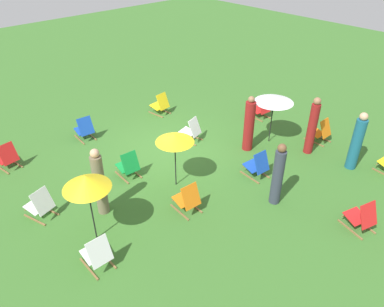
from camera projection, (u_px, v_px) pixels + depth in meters
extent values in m
plane|color=#386B28|center=(167.00, 152.00, 11.93)|extent=(40.00, 40.00, 0.00)
cube|color=olive|center=(193.00, 137.00, 12.72)|extent=(0.23, 0.74, 0.04)
cube|color=olive|center=(186.00, 142.00, 12.40)|extent=(0.23, 0.74, 0.04)
cube|color=white|center=(187.00, 132.00, 12.47)|extent=(0.57, 0.54, 0.13)
cube|color=white|center=(195.00, 127.00, 12.18)|extent=(0.53, 0.36, 0.57)
cylinder|color=olive|center=(182.00, 132.00, 12.60)|extent=(0.43, 0.14, 0.03)
cube|color=olive|center=(91.00, 136.00, 12.78)|extent=(0.09, 0.76, 0.04)
cube|color=olive|center=(79.00, 140.00, 12.55)|extent=(0.09, 0.76, 0.04)
cube|color=#1947B7|center=(83.00, 130.00, 12.59)|extent=(0.51, 0.47, 0.13)
cube|color=#1947B7|center=(86.00, 126.00, 12.25)|extent=(0.50, 0.28, 0.57)
cylinder|color=olive|center=(81.00, 130.00, 12.76)|extent=(0.44, 0.06, 0.03)
cube|color=olive|center=(321.00, 138.00, 12.65)|extent=(0.04, 0.76, 0.04)
cube|color=olive|center=(314.00, 142.00, 12.40)|extent=(0.04, 0.76, 0.04)
cube|color=orange|center=(316.00, 132.00, 12.45)|extent=(0.48, 0.43, 0.13)
cube|color=orange|center=(326.00, 128.00, 12.12)|extent=(0.48, 0.25, 0.57)
cylinder|color=olive|center=(310.00, 132.00, 12.62)|extent=(0.44, 0.03, 0.03)
cube|color=olive|center=(16.00, 163.00, 11.35)|extent=(0.16, 0.76, 0.04)
cube|color=olive|center=(2.00, 169.00, 11.06)|extent=(0.16, 0.76, 0.04)
cube|color=red|center=(5.00, 158.00, 11.12)|extent=(0.54, 0.50, 0.13)
cube|color=red|center=(8.00, 154.00, 10.82)|extent=(0.51, 0.32, 0.57)
cylinder|color=olive|center=(2.00, 158.00, 11.27)|extent=(0.44, 0.10, 0.03)
cube|color=olive|center=(363.00, 224.00, 9.10)|extent=(0.24, 0.74, 0.04)
cube|color=olive|center=(350.00, 230.00, 8.93)|extent=(0.24, 0.74, 0.04)
cube|color=red|center=(356.00, 216.00, 8.95)|extent=(0.58, 0.55, 0.13)
cube|color=red|center=(369.00, 215.00, 8.58)|extent=(0.53, 0.37, 0.57)
cylinder|color=olive|center=(349.00, 214.00, 9.14)|extent=(0.43, 0.15, 0.03)
cube|color=olive|center=(164.00, 111.00, 14.43)|extent=(0.13, 0.76, 0.04)
cube|color=olive|center=(156.00, 115.00, 14.15)|extent=(0.13, 0.76, 0.04)
cube|color=yellow|center=(158.00, 106.00, 14.21)|extent=(0.53, 0.49, 0.13)
cube|color=yellow|center=(163.00, 101.00, 13.89)|extent=(0.51, 0.31, 0.57)
cylinder|color=olive|center=(154.00, 106.00, 14.35)|extent=(0.44, 0.08, 0.03)
cube|color=olive|center=(263.00, 115.00, 14.14)|extent=(0.11, 0.76, 0.04)
cube|color=olive|center=(255.00, 118.00, 13.91)|extent=(0.11, 0.76, 0.04)
cube|color=red|center=(258.00, 109.00, 13.96)|extent=(0.52, 0.48, 0.13)
cube|color=red|center=(264.00, 105.00, 13.60)|extent=(0.50, 0.29, 0.57)
cylinder|color=olive|center=(254.00, 109.00, 14.13)|extent=(0.44, 0.07, 0.03)
cube|color=olive|center=(107.00, 258.00, 8.18)|extent=(0.04, 0.76, 0.04)
cube|color=olive|center=(89.00, 269.00, 7.93)|extent=(0.04, 0.76, 0.04)
cube|color=white|center=(94.00, 253.00, 7.98)|extent=(0.49, 0.44, 0.13)
cube|color=white|center=(100.00, 252.00, 7.64)|extent=(0.48, 0.25, 0.57)
cylinder|color=olive|center=(90.00, 250.00, 8.14)|extent=(0.44, 0.03, 0.03)
cube|color=olive|center=(135.00, 172.00, 10.95)|extent=(0.08, 0.76, 0.04)
cube|color=olive|center=(122.00, 178.00, 10.72)|extent=(0.08, 0.76, 0.04)
cube|color=#148C38|center=(126.00, 166.00, 10.76)|extent=(0.51, 0.46, 0.13)
cube|color=#148C38|center=(130.00, 163.00, 10.42)|extent=(0.49, 0.28, 0.57)
cylinder|color=olive|center=(123.00, 165.00, 10.93)|extent=(0.44, 0.06, 0.03)
cube|color=olive|center=(384.00, 174.00, 10.85)|extent=(0.13, 0.76, 0.04)
cylinder|color=olive|center=(380.00, 162.00, 11.07)|extent=(0.44, 0.08, 0.03)
cube|color=olive|center=(193.00, 205.00, 9.69)|extent=(0.09, 0.76, 0.04)
cube|color=olive|center=(179.00, 212.00, 9.46)|extent=(0.09, 0.76, 0.04)
cube|color=orange|center=(184.00, 199.00, 9.50)|extent=(0.51, 0.46, 0.13)
cube|color=orange|center=(191.00, 196.00, 9.16)|extent=(0.50, 0.28, 0.57)
cylinder|color=olive|center=(179.00, 197.00, 9.67)|extent=(0.44, 0.06, 0.03)
cube|color=olive|center=(260.00, 172.00, 10.96)|extent=(0.10, 0.76, 0.04)
cube|color=olive|center=(249.00, 177.00, 10.73)|extent=(0.10, 0.76, 0.04)
cube|color=#1947B7|center=(253.00, 166.00, 10.77)|extent=(0.52, 0.47, 0.13)
cube|color=#1947B7|center=(262.00, 163.00, 10.42)|extent=(0.50, 0.29, 0.57)
cylinder|color=olive|center=(248.00, 165.00, 10.94)|extent=(0.44, 0.07, 0.03)
cube|color=olive|center=(48.00, 210.00, 9.54)|extent=(0.26, 0.74, 0.04)
cube|color=olive|center=(35.00, 220.00, 9.21)|extent=(0.26, 0.74, 0.04)
cube|color=white|center=(37.00, 206.00, 9.28)|extent=(0.59, 0.56, 0.13)
cube|color=white|center=(43.00, 201.00, 9.00)|extent=(0.53, 0.38, 0.57)
cylinder|color=olive|center=(32.00, 205.00, 9.40)|extent=(0.43, 0.16, 0.03)
cylinder|color=black|center=(271.00, 120.00, 12.07)|extent=(0.03, 0.03, 1.62)
cone|color=white|center=(274.00, 99.00, 11.67)|extent=(1.25, 1.25, 0.20)
cylinder|color=black|center=(175.00, 161.00, 10.05)|extent=(0.03, 0.03, 1.60)
cone|color=yellow|center=(175.00, 138.00, 9.66)|extent=(1.04, 1.04, 0.23)
cylinder|color=black|center=(91.00, 209.00, 8.24)|extent=(0.03, 0.03, 1.78)
cone|color=yellow|center=(86.00, 182.00, 7.83)|extent=(1.05, 1.05, 0.32)
cylinder|color=#195972|center=(356.00, 144.00, 10.77)|extent=(0.45, 0.45, 1.60)
sphere|color=tan|center=(364.00, 117.00, 10.29)|extent=(0.23, 0.23, 0.23)
cylinder|color=maroon|center=(312.00, 129.00, 11.48)|extent=(0.38, 0.38, 1.68)
sphere|color=#936647|center=(317.00, 101.00, 10.97)|extent=(0.23, 0.23, 0.23)
cylinder|color=#333847|center=(278.00, 178.00, 9.43)|extent=(0.39, 0.39, 1.57)
sphere|color=brown|center=(282.00, 148.00, 8.95)|extent=(0.22, 0.22, 0.22)
cylinder|color=#72664C|center=(100.00, 185.00, 9.07)|extent=(0.39, 0.39, 1.67)
sphere|color=tan|center=(95.00, 153.00, 8.57)|extent=(0.22, 0.22, 0.22)
cylinder|color=maroon|center=(249.00, 126.00, 11.66)|extent=(0.41, 0.41, 1.65)
sphere|color=#936647|center=(251.00, 99.00, 11.16)|extent=(0.20, 0.20, 0.20)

